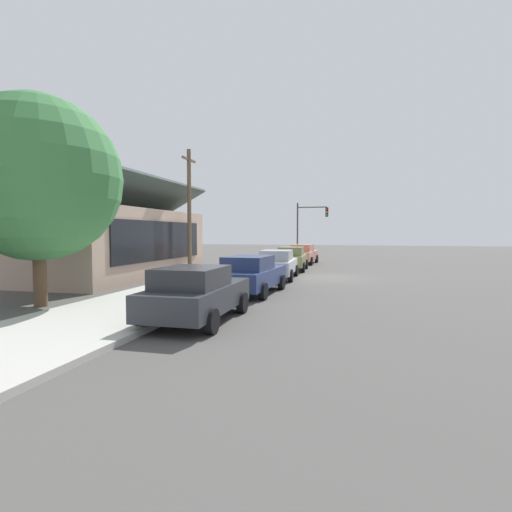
% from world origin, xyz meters
% --- Properties ---
extents(ground_plane, '(120.00, 120.00, 0.00)m').
position_xyz_m(ground_plane, '(0.00, 0.00, 0.00)').
color(ground_plane, '#4C4947').
extents(sidewalk_curb, '(60.00, 4.20, 0.16)m').
position_xyz_m(sidewalk_curb, '(0.00, 5.60, 0.08)').
color(sidewalk_curb, '#B2AFA8').
rests_on(sidewalk_curb, ground).
extents(car_charcoal, '(4.44, 2.10, 1.59)m').
position_xyz_m(car_charcoal, '(-12.43, 2.81, 0.82)').
color(car_charcoal, '#2D3035').
rests_on(car_charcoal, ground).
extents(car_navy, '(4.84, 2.25, 1.59)m').
position_xyz_m(car_navy, '(-6.99, 2.63, 0.82)').
color(car_navy, navy).
rests_on(car_navy, ground).
extents(car_silver, '(4.73, 2.15, 1.59)m').
position_xyz_m(car_silver, '(-1.42, 2.61, 0.81)').
color(car_silver, silver).
rests_on(car_silver, ground).
extents(car_olive, '(4.40, 2.11, 1.59)m').
position_xyz_m(car_olive, '(3.62, 2.63, 0.81)').
color(car_olive, olive).
rests_on(car_olive, ground).
extents(car_coral, '(4.87, 2.11, 1.59)m').
position_xyz_m(car_coral, '(9.55, 2.63, 0.82)').
color(car_coral, '#EA8C75').
rests_on(car_coral, ground).
extents(storefront_building, '(12.74, 6.46, 5.58)m').
position_xyz_m(storefront_building, '(-2.70, 11.98, 2.04)').
color(storefront_building, tan).
rests_on(storefront_building, ground).
extents(shade_tree, '(5.59, 5.59, 7.17)m').
position_xyz_m(shade_tree, '(-11.54, 8.94, 4.36)').
color(shade_tree, brown).
rests_on(shade_tree, ground).
extents(traffic_light_main, '(0.37, 2.79, 5.20)m').
position_xyz_m(traffic_light_main, '(12.92, 2.54, 3.49)').
color(traffic_light_main, '#383833').
rests_on(traffic_light_main, ground).
extents(utility_pole_wooden, '(1.80, 0.24, 7.50)m').
position_xyz_m(utility_pole_wooden, '(-0.51, 8.20, 3.93)').
color(utility_pole_wooden, brown).
rests_on(utility_pole_wooden, ground).
extents(fire_hydrant_red, '(0.22, 0.22, 0.71)m').
position_xyz_m(fire_hydrant_red, '(-5.36, 4.20, 0.50)').
color(fire_hydrant_red, red).
rests_on(fire_hydrant_red, sidewalk_curb).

